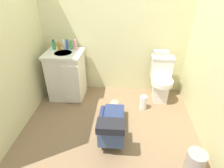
% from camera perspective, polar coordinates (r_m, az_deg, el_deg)
% --- Properties ---
extents(ground_plane, '(2.95, 2.97, 0.04)m').
position_cam_1_polar(ground_plane, '(2.83, -0.66, -12.00)').
color(ground_plane, '#826648').
extents(wall_back, '(2.61, 0.08, 2.40)m').
position_cam_1_polar(wall_back, '(3.18, 0.83, 17.98)').
color(wall_back, beige).
rests_on(wall_back, ground_plane).
extents(wall_left, '(0.08, 1.97, 2.40)m').
position_cam_1_polar(wall_left, '(2.62, -30.11, 11.19)').
color(wall_left, beige).
rests_on(wall_left, ground_plane).
extents(wall_right, '(0.08, 1.97, 2.40)m').
position_cam_1_polar(wall_right, '(2.44, 30.71, 9.78)').
color(wall_right, beige).
rests_on(wall_right, ground_plane).
extents(toilet, '(0.36, 0.46, 0.75)m').
position_cam_1_polar(toilet, '(3.22, 14.81, 1.22)').
color(toilet, silver).
rests_on(toilet, ground_plane).
extents(vanity_cabinet, '(0.60, 0.53, 0.82)m').
position_cam_1_polar(vanity_cabinet, '(3.27, -13.72, 2.78)').
color(vanity_cabinet, silver).
rests_on(vanity_cabinet, ground_plane).
extents(faucet, '(0.02, 0.02, 0.10)m').
position_cam_1_polar(faucet, '(3.22, -14.04, 11.13)').
color(faucet, silver).
rests_on(faucet, vanity_cabinet).
extents(person_plumber, '(0.39, 1.06, 0.52)m').
position_cam_1_polar(person_plumber, '(2.54, 0.16, -12.06)').
color(person_plumber, navy).
rests_on(person_plumber, ground_plane).
extents(tissue_box, '(0.22, 0.11, 0.10)m').
position_cam_1_polar(tissue_box, '(3.12, 14.79, 9.01)').
color(tissue_box, silver).
rests_on(tissue_box, toilet).
extents(soap_dispenser, '(0.06, 0.06, 0.17)m').
position_cam_1_polar(soap_dispenser, '(3.26, -17.43, 11.21)').
color(soap_dispenser, '#3E9859').
rests_on(soap_dispenser, vanity_cabinet).
extents(bottle_amber, '(0.06, 0.06, 0.13)m').
position_cam_1_polar(bottle_amber, '(3.22, -15.91, 11.14)').
color(bottle_amber, '#C6892B').
rests_on(bottle_amber, vanity_cabinet).
extents(bottle_white, '(0.04, 0.04, 0.16)m').
position_cam_1_polar(bottle_white, '(3.21, -14.52, 11.59)').
color(bottle_white, white).
rests_on(bottle_white, vanity_cabinet).
extents(bottle_blue, '(0.04, 0.04, 0.16)m').
position_cam_1_polar(bottle_blue, '(3.20, -13.51, 11.67)').
color(bottle_blue, '#3C6AB8').
rests_on(bottle_blue, vanity_cabinet).
extents(bottle_green, '(0.05, 0.05, 0.15)m').
position_cam_1_polar(bottle_green, '(3.19, -12.38, 11.60)').
color(bottle_green, '#4FA447').
rests_on(bottle_green, vanity_cabinet).
extents(bottle_pink, '(0.05, 0.05, 0.16)m').
position_cam_1_polar(bottle_pink, '(3.16, -11.22, 11.72)').
color(bottle_pink, pink).
rests_on(bottle_pink, vanity_cabinet).
extents(trash_can, '(0.21, 0.21, 0.25)m').
position_cam_1_polar(trash_can, '(2.39, 24.20, -20.77)').
color(trash_can, '#A09488').
rests_on(trash_can, ground_plane).
extents(paper_towel_roll, '(0.11, 0.11, 0.23)m').
position_cam_1_polar(paper_towel_roll, '(3.05, 9.52, -5.62)').
color(paper_towel_roll, white).
rests_on(paper_towel_roll, ground_plane).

